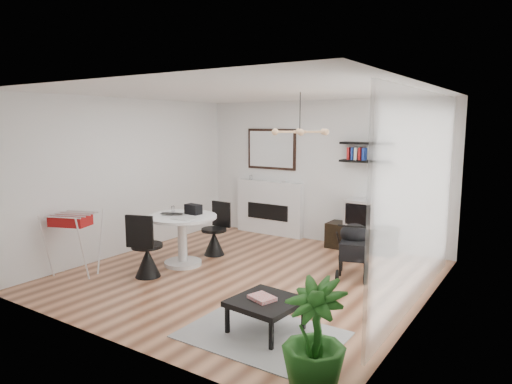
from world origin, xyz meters
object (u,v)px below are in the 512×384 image
Objects in this scene: stroller at (353,252)px; tv_console at (361,238)px; fireplace at (270,201)px; dining_table at (182,233)px; crt_tv at (362,212)px; potted_plant at (314,336)px; drying_rack at (74,243)px; coffee_table at (266,303)px.

tv_console is at bearing 89.42° from stroller.
fireplace is at bearing 175.80° from tv_console.
tv_console is at bearing 49.12° from dining_table.
crt_tv reaches higher than tv_console.
potted_plant reaches higher than dining_table.
stroller is 0.90× the size of potted_plant.
crt_tv is 0.55× the size of potted_plant.
stroller is at bearing -74.36° from crt_tv.
drying_rack is at bearing -164.04° from stroller.
dining_table is at bearing 151.76° from coffee_table.
dining_table is (-2.10, -2.41, -0.16)m from crt_tv.
fireplace is 1.76× the size of tv_console.
tv_console is at bearing 168.66° from crt_tv.
dining_table is at bearing -91.49° from fireplace.
crt_tv is at bearing 88.84° from stroller.
coffee_table is (0.31, -3.69, 0.10)m from tv_console.
dining_table is 3.87m from potted_plant.
crt_tv is 0.48× the size of dining_table.
dining_table reaches higher than tv_console.
coffee_table is (2.39, -1.28, -0.21)m from dining_table.
potted_plant reaches higher than drying_rack.
fireplace is at bearing 175.74° from crt_tv.
fireplace is 4.50m from coffee_table.
stroller is (2.43, -1.56, -0.31)m from fireplace.
crt_tv is 0.71× the size of coffee_table.
tv_console is 1.25× the size of potted_plant.
dining_table is at bearing -131.14° from crt_tv.
crt_tv is at bearing -4.26° from fireplace.
dining_table is 1.16× the size of drying_rack.
stroller reaches higher than tv_console.
drying_rack is at bearing 170.40° from potted_plant.
stroller is at bearing 87.36° from coffee_table.
tv_console is 4.58m from potted_plant.
crt_tv is at bearing 105.48° from potted_plant.
fireplace reaches higher than dining_table.
stroller is (2.50, 1.00, -0.16)m from dining_table.
coffee_table is at bearing -58.82° from fireplace.
dining_table is 1.47× the size of coffee_table.
fireplace reaches higher than potted_plant.
coffee_table is at bearing -20.51° from drying_rack.
fireplace reaches higher than drying_rack.
fireplace is 5.60m from potted_plant.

